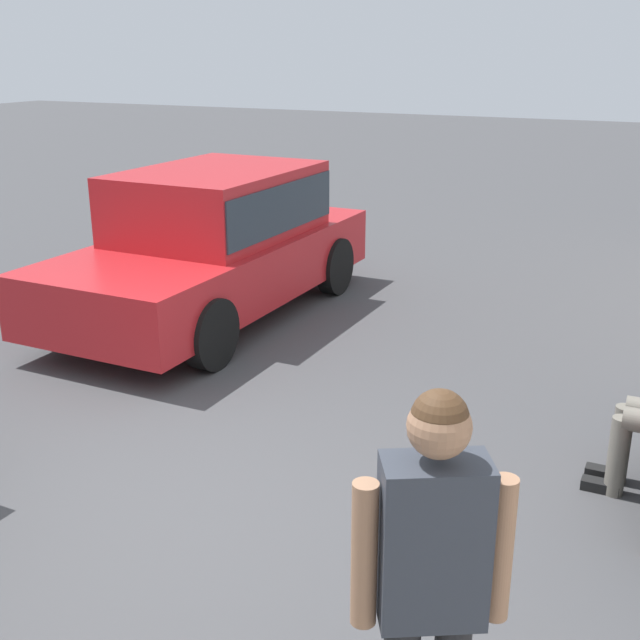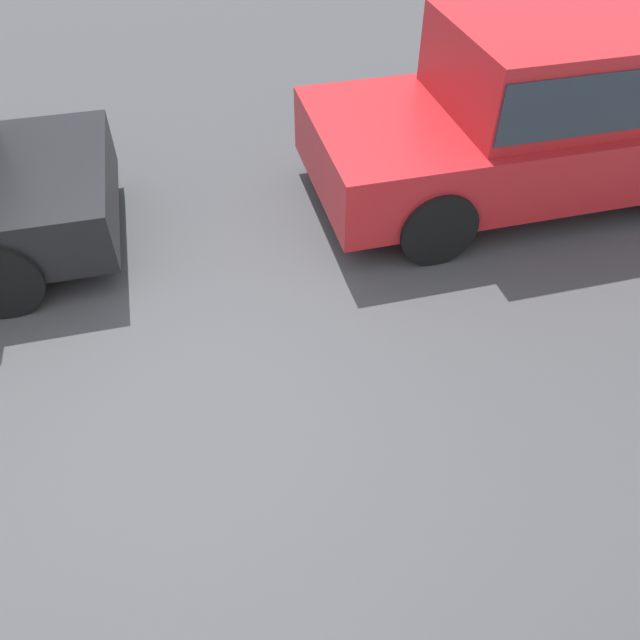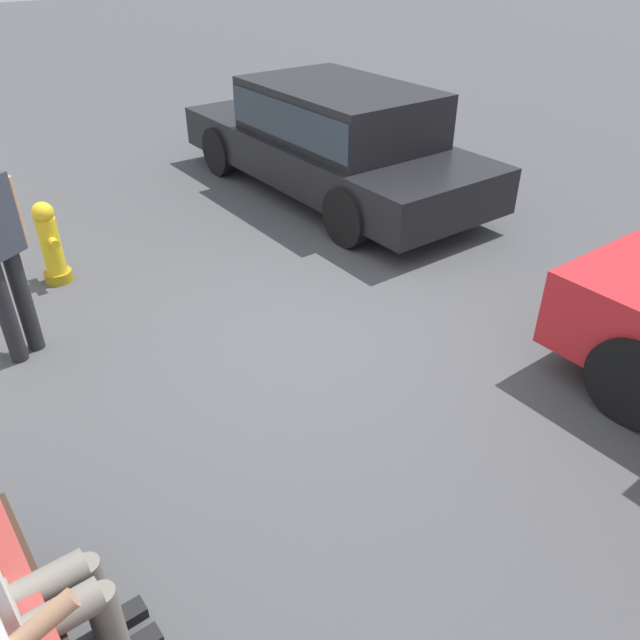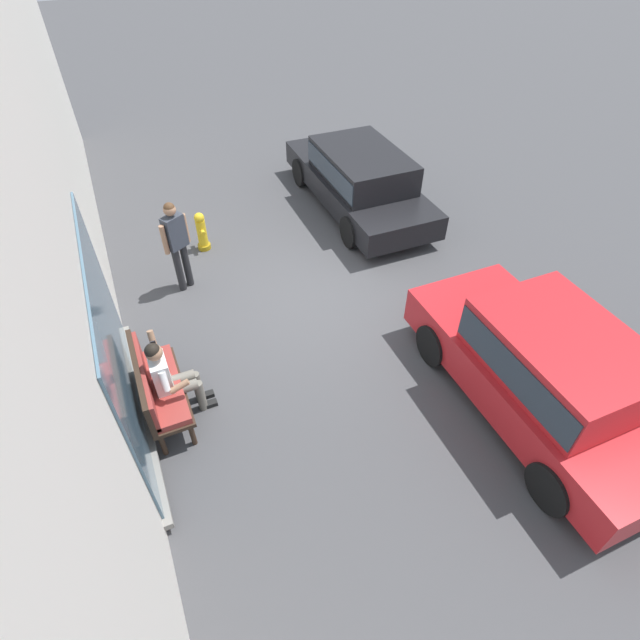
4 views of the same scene
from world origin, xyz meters
name	(u,v)px [view 1 (image 1 of 4)]	position (x,y,z in m)	size (l,w,h in m)	color
ground_plane	(175,524)	(0.00, 0.00, 0.00)	(60.00, 60.00, 0.00)	#424244
parked_car_near	(215,237)	(-3.57, -1.96, 0.84)	(4.18, 1.89, 1.54)	red
pedestrian_standing	(431,581)	(1.18, 1.96, 1.02)	(0.35, 0.49, 1.73)	#232326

